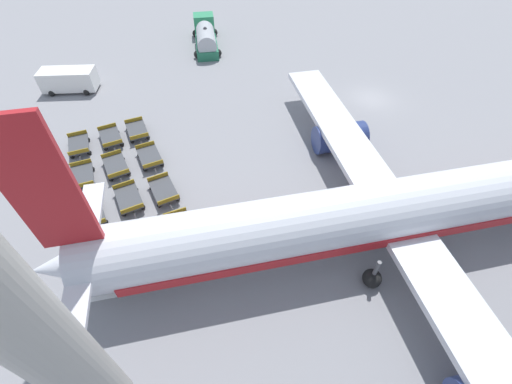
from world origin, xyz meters
TOP-DOWN VIEW (x-y plane):
  - ground_plane at (0.00, 0.00)m, footprint 500.00×500.00m
  - airplane at (15.30, -8.10)m, footprint 36.86×42.89m
  - fuel_tanker_primary at (-17.48, -12.34)m, footprint 9.09×4.50m
  - service_van at (-12.26, -27.99)m, footprint 3.65×5.70m
  - baggage_dolly_row_near_col_a at (-1.69, -27.45)m, footprint 3.44×1.74m
  - baggage_dolly_row_near_col_b at (2.42, -27.24)m, footprint 3.45×1.75m
  - baggage_dolly_row_near_col_c at (6.50, -26.77)m, footprint 3.50×1.93m
  - baggage_dolly_row_near_col_d at (10.42, -26.46)m, footprint 3.49×1.89m
  - baggage_dolly_row_mid_a_col_a at (-1.85, -24.90)m, footprint 3.49×1.90m
  - baggage_dolly_row_mid_a_col_b at (2.10, -24.79)m, footprint 3.50×1.94m
  - baggage_dolly_row_mid_a_col_c at (6.01, -24.23)m, footprint 3.50×1.92m
  - baggage_dolly_row_mid_a_col_d at (10.10, -24.12)m, footprint 3.48×1.86m
  - baggage_dolly_row_mid_b_col_a at (-2.05, -22.66)m, footprint 3.47×1.82m
  - baggage_dolly_row_mid_b_col_b at (1.92, -22.17)m, footprint 3.49×1.88m
  - baggage_dolly_row_mid_b_col_c at (6.08, -21.78)m, footprint 3.50×1.92m
  - baggage_dolly_row_mid_b_col_d at (9.99, -21.37)m, footprint 3.46×1.79m
  - stand_guidance_stripe at (14.27, -17.31)m, footprint 4.15×25.70m

SIDE VIEW (x-z plane):
  - ground_plane at x=0.00m, z-range 0.00..0.00m
  - stand_guidance_stripe at x=14.27m, z-range 0.00..0.01m
  - baggage_dolly_row_near_col_a at x=-1.69m, z-range 0.01..0.93m
  - baggage_dolly_row_near_col_b at x=2.42m, z-range 0.01..0.93m
  - baggage_dolly_row_near_col_c at x=6.50m, z-range 0.01..0.93m
  - baggage_dolly_row_near_col_d at x=10.42m, z-range 0.01..0.93m
  - baggage_dolly_row_mid_a_col_a at x=-1.85m, z-range 0.01..0.93m
  - baggage_dolly_row_mid_a_col_b at x=2.10m, z-range 0.01..0.93m
  - baggage_dolly_row_mid_a_col_c at x=6.01m, z-range 0.01..0.93m
  - baggage_dolly_row_mid_a_col_d at x=10.10m, z-range 0.01..0.93m
  - baggage_dolly_row_mid_b_col_a at x=-2.05m, z-range 0.01..0.93m
  - baggage_dolly_row_mid_b_col_b at x=1.92m, z-range 0.01..0.93m
  - baggage_dolly_row_mid_b_col_c at x=6.08m, z-range 0.01..0.93m
  - baggage_dolly_row_mid_b_col_d at x=9.99m, z-range 0.01..0.93m
  - service_van at x=-12.26m, z-range 0.10..2.30m
  - fuel_tanker_primary at x=-17.48m, z-range -0.22..2.68m
  - airplane at x=15.30m, z-range -3.04..8.91m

